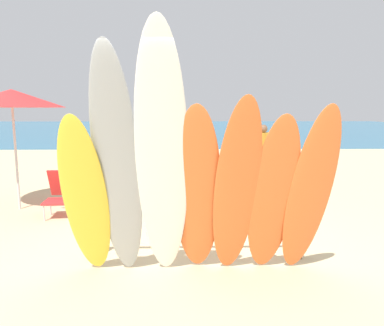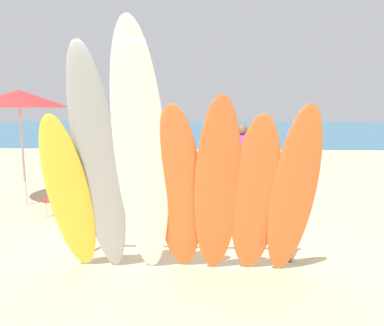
{
  "view_description": "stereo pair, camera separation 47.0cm",
  "coord_description": "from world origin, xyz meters",
  "px_view_note": "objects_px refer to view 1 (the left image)",
  "views": [
    {
      "loc": [
        -0.14,
        -4.29,
        1.9
      ],
      "look_at": [
        0.0,
        2.18,
        0.92
      ],
      "focal_mm": 33.11,
      "sensor_mm": 36.0,
      "label": 1
    },
    {
      "loc": [
        0.33,
        -4.28,
        1.9
      ],
      "look_at": [
        0.0,
        2.18,
        0.92
      ],
      "focal_mm": 33.11,
      "sensor_mm": 36.0,
      "label": 2
    }
  ],
  "objects_px": {
    "surfboard_yellow_0": "(86,201)",
    "beach_umbrella": "(12,98)",
    "surfboard_orange_4": "(236,193)",
    "surfboard_orange_5": "(273,199)",
    "surfboard_white_2": "(162,164)",
    "surfboard_grey_1": "(118,172)",
    "surfboard_orange_3": "(197,195)",
    "surfboard_rack": "(196,217)",
    "surfboard_orange_6": "(309,195)",
    "beachgoer_midbeach": "(239,157)",
    "beach_chair_red": "(61,192)",
    "beachgoer_near_rack": "(263,149)"
  },
  "relations": [
    {
      "from": "surfboard_grey_1",
      "to": "surfboard_rack",
      "type": "bearing_deg",
      "value": 40.93
    },
    {
      "from": "surfboard_orange_6",
      "to": "beach_chair_red",
      "type": "distance_m",
      "value": 4.47
    },
    {
      "from": "surfboard_yellow_0",
      "to": "surfboard_white_2",
      "type": "bearing_deg",
      "value": -9.58
    },
    {
      "from": "surfboard_orange_4",
      "to": "surfboard_orange_5",
      "type": "height_order",
      "value": "surfboard_orange_4"
    },
    {
      "from": "surfboard_orange_3",
      "to": "surfboard_orange_6",
      "type": "relative_size",
      "value": 1.01
    },
    {
      "from": "surfboard_orange_5",
      "to": "surfboard_orange_6",
      "type": "xyz_separation_m",
      "value": [
        0.39,
        -0.02,
        0.05
      ]
    },
    {
      "from": "surfboard_rack",
      "to": "surfboard_orange_5",
      "type": "distance_m",
      "value": 1.07
    },
    {
      "from": "surfboard_rack",
      "to": "surfboard_white_2",
      "type": "xyz_separation_m",
      "value": [
        -0.37,
        -0.75,
        0.78
      ]
    },
    {
      "from": "surfboard_grey_1",
      "to": "surfboard_orange_6",
      "type": "xyz_separation_m",
      "value": [
        2.03,
        0.09,
        -0.28
      ]
    },
    {
      "from": "beachgoer_near_rack",
      "to": "surfboard_yellow_0",
      "type": "bearing_deg",
      "value": 11.56
    },
    {
      "from": "surfboard_yellow_0",
      "to": "beach_chair_red",
      "type": "relative_size",
      "value": 2.45
    },
    {
      "from": "surfboard_orange_5",
      "to": "beach_umbrella",
      "type": "bearing_deg",
      "value": 142.53
    },
    {
      "from": "surfboard_yellow_0",
      "to": "beachgoer_near_rack",
      "type": "height_order",
      "value": "surfboard_yellow_0"
    },
    {
      "from": "surfboard_white_2",
      "to": "beachgoer_midbeach",
      "type": "bearing_deg",
      "value": 69.46
    },
    {
      "from": "surfboard_orange_3",
      "to": "surfboard_yellow_0",
      "type": "bearing_deg",
      "value": -176.19
    },
    {
      "from": "beachgoer_near_rack",
      "to": "beach_chair_red",
      "type": "xyz_separation_m",
      "value": [
        -4.27,
        -2.78,
        -0.44
      ]
    },
    {
      "from": "surfboard_orange_6",
      "to": "beach_umbrella",
      "type": "bearing_deg",
      "value": 140.61
    },
    {
      "from": "surfboard_yellow_0",
      "to": "beachgoer_midbeach",
      "type": "xyz_separation_m",
      "value": [
        2.17,
        3.46,
        -0.01
      ]
    },
    {
      "from": "surfboard_yellow_0",
      "to": "beach_umbrella",
      "type": "height_order",
      "value": "beach_umbrella"
    },
    {
      "from": "surfboard_white_2",
      "to": "surfboard_orange_4",
      "type": "height_order",
      "value": "surfboard_white_2"
    },
    {
      "from": "surfboard_orange_4",
      "to": "beach_umbrella",
      "type": "bearing_deg",
      "value": 136.62
    },
    {
      "from": "surfboard_orange_4",
      "to": "surfboard_yellow_0",
      "type": "bearing_deg",
      "value": 174.3
    },
    {
      "from": "surfboard_orange_6",
      "to": "beach_umbrella",
      "type": "distance_m",
      "value": 5.54
    },
    {
      "from": "surfboard_rack",
      "to": "surfboard_orange_4",
      "type": "height_order",
      "value": "surfboard_orange_4"
    },
    {
      "from": "beachgoer_midbeach",
      "to": "surfboard_rack",
      "type": "bearing_deg",
      "value": -94.2
    },
    {
      "from": "beachgoer_near_rack",
      "to": "surfboard_grey_1",
      "type": "bearing_deg",
      "value": 14.97
    },
    {
      "from": "surfboard_orange_4",
      "to": "beach_chair_red",
      "type": "xyz_separation_m",
      "value": [
        -2.78,
        2.65,
        -0.6
      ]
    },
    {
      "from": "surfboard_orange_5",
      "to": "surfboard_white_2",
      "type": "bearing_deg",
      "value": -173.78
    },
    {
      "from": "surfboard_white_2",
      "to": "surfboard_orange_4",
      "type": "xyz_separation_m",
      "value": [
        0.77,
        0.1,
        -0.32
      ]
    },
    {
      "from": "surfboard_orange_6",
      "to": "surfboard_orange_4",
      "type": "bearing_deg",
      "value": 177.06
    },
    {
      "from": "beachgoer_near_rack",
      "to": "beach_umbrella",
      "type": "bearing_deg",
      "value": -23.87
    },
    {
      "from": "surfboard_orange_3",
      "to": "surfboard_orange_5",
      "type": "height_order",
      "value": "surfboard_orange_3"
    },
    {
      "from": "surfboard_orange_5",
      "to": "surfboard_orange_4",
      "type": "bearing_deg",
      "value": -173.15
    },
    {
      "from": "surfboard_white_2",
      "to": "surfboard_orange_5",
      "type": "relative_size",
      "value": 1.43
    },
    {
      "from": "surfboard_yellow_0",
      "to": "surfboard_orange_3",
      "type": "height_order",
      "value": "surfboard_orange_3"
    },
    {
      "from": "surfboard_yellow_0",
      "to": "surfboard_white_2",
      "type": "distance_m",
      "value": 0.94
    },
    {
      "from": "surfboard_yellow_0",
      "to": "beach_umbrella",
      "type": "xyz_separation_m",
      "value": [
        -2.12,
        2.99,
        1.16
      ]
    },
    {
      "from": "beachgoer_midbeach",
      "to": "beachgoer_near_rack",
      "type": "distance_m",
      "value": 2.15
    },
    {
      "from": "surfboard_yellow_0",
      "to": "surfboard_orange_4",
      "type": "distance_m",
      "value": 1.6
    },
    {
      "from": "surfboard_white_2",
      "to": "surfboard_orange_3",
      "type": "relative_size",
      "value": 1.36
    },
    {
      "from": "beach_umbrella",
      "to": "surfboard_rack",
      "type": "bearing_deg",
      "value": -35.77
    },
    {
      "from": "surfboard_orange_6",
      "to": "beachgoer_near_rack",
      "type": "height_order",
      "value": "surfboard_orange_6"
    },
    {
      "from": "surfboard_white_2",
      "to": "surfboard_orange_5",
      "type": "bearing_deg",
      "value": 7.77
    },
    {
      "from": "surfboard_grey_1",
      "to": "surfboard_orange_3",
      "type": "relative_size",
      "value": 1.27
    },
    {
      "from": "surfboard_rack",
      "to": "surfboard_orange_5",
      "type": "height_order",
      "value": "surfboard_orange_5"
    },
    {
      "from": "surfboard_white_2",
      "to": "beach_umbrella",
      "type": "distance_m",
      "value": 4.37
    },
    {
      "from": "surfboard_rack",
      "to": "surfboard_orange_3",
      "type": "bearing_deg",
      "value": -90.58
    },
    {
      "from": "surfboard_white_2",
      "to": "surfboard_orange_6",
      "type": "xyz_separation_m",
      "value": [
        1.57,
        0.14,
        -0.36
      ]
    },
    {
      "from": "surfboard_grey_1",
      "to": "beachgoer_near_rack",
      "type": "bearing_deg",
      "value": 64.58
    },
    {
      "from": "beachgoer_midbeach",
      "to": "beach_umbrella",
      "type": "height_order",
      "value": "beach_umbrella"
    }
  ]
}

